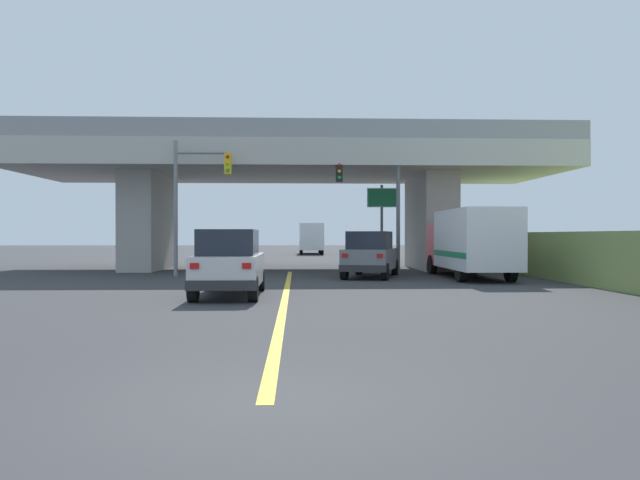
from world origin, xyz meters
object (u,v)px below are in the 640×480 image
at_px(highway_sign, 382,208).
at_px(semi_truck_distant, 311,238).
at_px(traffic_signal_nearside, 378,193).
at_px(suv_lead, 230,263).
at_px(suv_crossing, 371,254).
at_px(box_truck, 471,242).
at_px(traffic_signal_farside, 193,190).

xyz_separation_m(highway_sign, semi_truck_distant, (-2.98, 28.99, -1.66)).
distance_m(traffic_signal_nearside, highway_sign, 2.94).
distance_m(suv_lead, semi_truck_distant, 41.75).
xyz_separation_m(suv_crossing, semi_truck_distant, (-1.82, 33.61, 0.59)).
relative_size(suv_crossing, traffic_signal_nearside, 0.81).
distance_m(suv_crossing, box_truck, 4.34).
relative_size(suv_lead, traffic_signal_farside, 0.74).
relative_size(box_truck, semi_truck_distant, 0.97).
xyz_separation_m(suv_lead, highway_sign, (6.44, 12.61, 2.25)).
height_order(traffic_signal_farside, highway_sign, traffic_signal_farside).
xyz_separation_m(suv_lead, traffic_signal_farside, (-2.63, 8.98, 2.89)).
bearing_deg(box_truck, highway_sign, 120.15).
bearing_deg(suv_crossing, traffic_signal_nearside, 88.08).
height_order(suv_crossing, highway_sign, highway_sign).
bearing_deg(highway_sign, suv_crossing, -104.03).
distance_m(suv_crossing, highway_sign, 5.27).
height_order(traffic_signal_nearside, highway_sign, traffic_signal_nearside).
height_order(suv_crossing, semi_truck_distant, semi_truck_distant).
relative_size(traffic_signal_nearside, highway_sign, 1.38).
bearing_deg(suv_lead, traffic_signal_nearside, 59.07).
bearing_deg(traffic_signal_nearside, suv_crossing, -107.93).
bearing_deg(suv_crossing, box_truck, 6.70).
distance_m(suv_lead, highway_sign, 14.34).
height_order(traffic_signal_farside, semi_truck_distant, traffic_signal_farside).
xyz_separation_m(box_truck, traffic_signal_nearside, (-3.66, 2.49, 2.27)).
height_order(suv_lead, traffic_signal_farside, traffic_signal_farside).
bearing_deg(suv_crossing, suv_lead, -107.46).
distance_m(traffic_signal_nearside, traffic_signal_farside, 8.53).
xyz_separation_m(suv_crossing, box_truck, (4.25, -0.70, 0.55)).
xyz_separation_m(suv_crossing, traffic_signal_nearside, (0.58, 1.80, 2.82)).
xyz_separation_m(traffic_signal_nearside, semi_truck_distant, (-2.41, 31.82, -2.23)).
bearing_deg(traffic_signal_farside, box_truck, -7.91).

